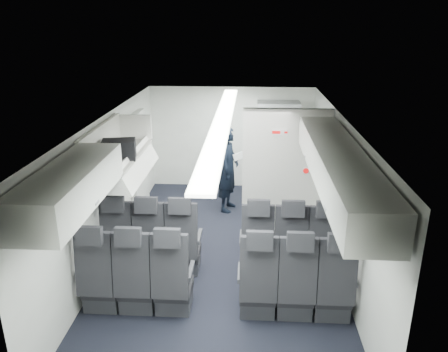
# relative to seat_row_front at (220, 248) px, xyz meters

# --- Properties ---
(cabin_shell) EXTENTS (3.41, 6.01, 2.16)m
(cabin_shell) POSITION_rel_seat_row_front_xyz_m (0.00, 0.53, 0.72)
(cabin_shell) COLOR black
(cabin_shell) RESTS_ON ground
(seat_row_front) EXTENTS (3.33, 0.56, 1.24)m
(seat_row_front) POSITION_rel_seat_row_front_xyz_m (0.00, 0.00, 0.00)
(seat_row_front) COLOR black
(seat_row_front) RESTS_ON cabin_shell
(seat_row_mid) EXTENTS (3.33, 0.56, 1.24)m
(seat_row_mid) POSITION_rel_seat_row_front_xyz_m (0.00, -0.90, 0.00)
(seat_row_mid) COLOR black
(seat_row_mid) RESTS_ON cabin_shell
(overhead_bin_left_rear) EXTENTS (0.53, 1.80, 0.40)m
(overhead_bin_left_rear) POSITION_rel_seat_row_front_xyz_m (-1.40, -1.47, 1.46)
(overhead_bin_left_rear) COLOR white
(overhead_bin_left_rear) RESTS_ON cabin_shell
(overhead_bin_left_front_open) EXTENTS (0.64, 1.70, 0.72)m
(overhead_bin_left_front_open) POSITION_rel_seat_row_front_xyz_m (-1.44, 0.28, 1.33)
(overhead_bin_left_front_open) COLOR #9E9E93
(overhead_bin_left_front_open) RESTS_ON cabin_shell
(overhead_bin_right_rear) EXTENTS (0.53, 1.80, 0.40)m
(overhead_bin_right_rear) POSITION_rel_seat_row_front_xyz_m (1.40, -1.47, 1.46)
(overhead_bin_right_rear) COLOR white
(overhead_bin_right_rear) RESTS_ON cabin_shell
(overhead_bin_right_front) EXTENTS (0.53, 1.70, 0.40)m
(overhead_bin_right_front) POSITION_rel_seat_row_front_xyz_m (1.40, 0.28, 1.46)
(overhead_bin_right_front) COLOR white
(overhead_bin_right_front) RESTS_ON cabin_shell
(bulkhead_partition) EXTENTS (1.40, 0.15, 2.13)m
(bulkhead_partition) POSITION_rel_seat_row_front_xyz_m (0.98, 1.33, 0.67)
(bulkhead_partition) COLOR silver
(bulkhead_partition) RESTS_ON cabin_shell
(galley_unit) EXTENTS (0.85, 0.52, 1.90)m
(galley_unit) POSITION_rel_seat_row_front_xyz_m (0.95, 3.25, 0.55)
(galley_unit) COLOR #939399
(galley_unit) RESTS_ON cabin_shell
(boarding_door) EXTENTS (0.12, 1.27, 1.86)m
(boarding_door) POSITION_rel_seat_row_front_xyz_m (-1.64, 2.09, 0.55)
(boarding_door) COLOR silver
(boarding_door) RESTS_ON cabin_shell
(flight_attendant) EXTENTS (0.51, 0.66, 1.63)m
(flight_attendant) POSITION_rel_seat_row_front_xyz_m (-0.01, 2.26, 0.41)
(flight_attendant) COLOR black
(flight_attendant) RESTS_ON ground
(carry_on_bag) EXTENTS (0.49, 0.39, 0.26)m
(carry_on_bag) POSITION_rel_seat_row_front_xyz_m (-1.36, 0.08, 1.40)
(carry_on_bag) COLOR black
(carry_on_bag) RESTS_ON overhead_bin_left_front_open
(papers) EXTENTS (0.18, 0.08, 0.13)m
(papers) POSITION_rel_seat_row_front_xyz_m (0.18, 2.21, 0.67)
(papers) COLOR white
(papers) RESTS_ON flight_attendant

